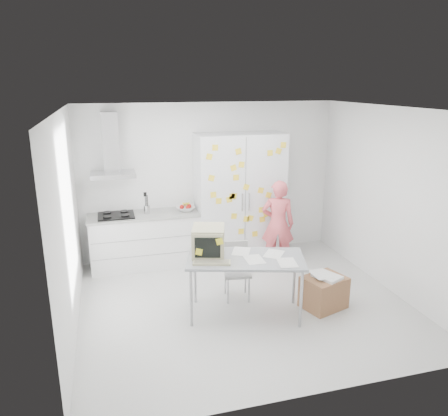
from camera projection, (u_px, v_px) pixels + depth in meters
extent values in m
cube|color=silver|center=(243.00, 303.00, 6.22)|extent=(4.50, 4.00, 0.02)
cube|color=white|center=(210.00, 181.00, 7.69)|extent=(4.50, 0.02, 2.70)
cube|color=white|center=(68.00, 226.00, 5.27)|extent=(0.02, 4.00, 2.70)
cube|color=white|center=(390.00, 200.00, 6.41)|extent=(0.02, 4.00, 2.70)
cube|color=white|center=(246.00, 109.00, 5.46)|extent=(4.50, 4.00, 0.02)
cube|color=white|center=(145.00, 241.00, 7.36)|extent=(1.80, 0.60, 0.88)
cube|color=gray|center=(147.00, 239.00, 7.04)|extent=(1.76, 0.01, 0.01)
cube|color=gray|center=(148.00, 255.00, 7.12)|extent=(1.76, 0.01, 0.01)
cube|color=#9E9E99|center=(144.00, 215.00, 7.24)|extent=(1.84, 0.63, 0.04)
cube|color=black|center=(116.00, 216.00, 7.11)|extent=(0.58, 0.50, 0.03)
cylinder|color=black|center=(107.00, 217.00, 6.96)|extent=(0.14, 0.14, 0.02)
cylinder|color=black|center=(125.00, 215.00, 7.03)|extent=(0.14, 0.14, 0.02)
cylinder|color=black|center=(107.00, 213.00, 7.18)|extent=(0.14, 0.14, 0.02)
cylinder|color=black|center=(124.00, 211.00, 7.25)|extent=(0.14, 0.14, 0.02)
cylinder|color=silver|center=(147.00, 210.00, 7.22)|extent=(0.10, 0.10, 0.14)
cylinder|color=black|center=(146.00, 204.00, 7.20)|extent=(0.01, 0.01, 0.30)
cylinder|color=black|center=(148.00, 204.00, 7.19)|extent=(0.01, 0.01, 0.30)
cylinder|color=black|center=(147.00, 203.00, 7.22)|extent=(0.01, 0.01, 0.30)
cube|color=black|center=(145.00, 194.00, 7.16)|extent=(0.05, 0.01, 0.07)
imported|color=white|center=(186.00, 209.00, 7.40)|extent=(0.31, 0.31, 0.08)
sphere|color=#B2140F|center=(182.00, 207.00, 7.39)|extent=(0.08, 0.08, 0.08)
sphere|color=#B2140F|center=(188.00, 208.00, 7.35)|extent=(0.08, 0.08, 0.08)
sphere|color=#B2140F|center=(189.00, 206.00, 7.44)|extent=(0.08, 0.08, 0.08)
cylinder|color=yellow|center=(184.00, 204.00, 7.39)|extent=(0.09, 0.17, 0.10)
cylinder|color=yellow|center=(186.00, 204.00, 7.40)|extent=(0.04, 0.17, 0.10)
cylinder|color=yellow|center=(187.00, 204.00, 7.40)|extent=(0.08, 0.17, 0.10)
cube|color=silver|center=(113.00, 174.00, 6.97)|extent=(0.70, 0.48, 0.07)
cube|color=silver|center=(111.00, 142.00, 6.94)|extent=(0.26, 0.24, 0.95)
cube|color=silver|center=(240.00, 197.00, 7.58)|extent=(1.50, 0.65, 2.20)
cube|color=slate|center=(245.00, 202.00, 7.27)|extent=(0.01, 0.01, 2.16)
cube|color=silver|center=(242.00, 202.00, 7.25)|extent=(0.02, 0.02, 0.30)
cube|color=silver|center=(249.00, 202.00, 7.28)|extent=(0.02, 0.02, 0.30)
cube|color=yellow|center=(270.00, 153.00, 7.15)|extent=(0.10, 0.00, 0.10)
cube|color=yellow|center=(279.00, 151.00, 7.18)|extent=(0.12, 0.00, 0.12)
cube|color=yellow|center=(283.00, 202.00, 7.45)|extent=(0.12, 0.00, 0.12)
cube|color=yellow|center=(232.00, 196.00, 7.18)|extent=(0.10, 0.00, 0.10)
cube|color=yellow|center=(246.00, 187.00, 7.20)|extent=(0.12, 0.00, 0.12)
cube|color=yellow|center=(266.00, 214.00, 7.43)|extent=(0.12, 0.00, 0.12)
cube|color=yellow|center=(234.00, 216.00, 7.28)|extent=(0.10, 0.00, 0.10)
cube|color=yellow|center=(238.00, 151.00, 7.00)|extent=(0.12, 0.00, 0.12)
cube|color=yellow|center=(250.00, 218.00, 7.37)|extent=(0.12, 0.00, 0.12)
cube|color=yellow|center=(269.00, 195.00, 7.35)|extent=(0.12, 0.00, 0.12)
cube|color=yellow|center=(261.00, 210.00, 7.39)|extent=(0.10, 0.00, 0.10)
cube|color=yellow|center=(233.00, 168.00, 7.05)|extent=(0.12, 0.00, 0.12)
cube|color=yellow|center=(219.00, 201.00, 7.14)|extent=(0.10, 0.00, 0.10)
cube|color=yellow|center=(213.00, 195.00, 7.09)|extent=(0.10, 0.00, 0.10)
cube|color=yellow|center=(209.00, 157.00, 6.89)|extent=(0.11, 0.00, 0.11)
cube|color=yellow|center=(241.00, 231.00, 7.39)|extent=(0.10, 0.00, 0.10)
cube|color=yellow|center=(234.00, 196.00, 7.19)|extent=(0.11, 0.00, 0.11)
cube|color=yellow|center=(274.00, 228.00, 7.55)|extent=(0.11, 0.00, 0.11)
cube|color=yellow|center=(283.00, 145.00, 7.17)|extent=(0.10, 0.00, 0.10)
cube|color=yellow|center=(236.00, 178.00, 7.11)|extent=(0.10, 0.00, 0.10)
cube|color=yellow|center=(229.00, 200.00, 7.18)|extent=(0.11, 0.00, 0.11)
cube|color=yellow|center=(255.00, 234.00, 7.48)|extent=(0.10, 0.00, 0.10)
cube|color=yellow|center=(215.00, 148.00, 6.88)|extent=(0.10, 0.00, 0.10)
cube|color=yellow|center=(211.00, 178.00, 7.00)|extent=(0.12, 0.00, 0.12)
cube|color=yellow|center=(262.00, 219.00, 7.44)|extent=(0.11, 0.00, 0.11)
cube|color=yellow|center=(241.00, 165.00, 7.07)|extent=(0.11, 0.00, 0.11)
cube|color=yellow|center=(261.00, 190.00, 7.29)|extent=(0.11, 0.00, 0.11)
cube|color=yellow|center=(246.00, 219.00, 7.36)|extent=(0.11, 0.00, 0.11)
imported|color=#DD565E|center=(278.00, 224.00, 7.27)|extent=(0.63, 0.52, 1.49)
cube|color=gray|center=(246.00, 259.00, 5.69)|extent=(1.67, 1.16, 0.03)
cylinder|color=#A1A0A5|center=(191.00, 298.00, 5.52)|extent=(0.05, 0.05, 0.78)
cylinder|color=#A1A0A5|center=(301.00, 299.00, 5.49)|extent=(0.05, 0.05, 0.78)
cylinder|color=#A1A0A5|center=(195.00, 277.00, 6.12)|extent=(0.05, 0.05, 0.78)
cylinder|color=#A1A0A5|center=(294.00, 278.00, 6.10)|extent=(0.05, 0.05, 0.78)
cube|color=tan|center=(208.00, 241.00, 5.72)|extent=(0.52, 0.53, 0.39)
cube|color=tan|center=(208.00, 247.00, 5.51)|extent=(0.38, 0.13, 0.35)
cube|color=black|center=(208.00, 248.00, 5.50)|extent=(0.31, 0.10, 0.27)
cube|color=yellow|center=(199.00, 252.00, 5.51)|extent=(0.10, 0.03, 0.10)
cube|color=yellow|center=(220.00, 242.00, 5.46)|extent=(0.10, 0.03, 0.10)
cube|color=tan|center=(212.00, 263.00, 5.50)|extent=(0.50, 0.29, 0.03)
cube|color=gray|center=(212.00, 261.00, 5.50)|extent=(0.45, 0.24, 0.01)
cube|color=silver|center=(254.00, 259.00, 5.63)|extent=(0.24, 0.33, 0.00)
cube|color=silver|center=(274.00, 254.00, 5.81)|extent=(0.37, 0.39, 0.00)
cube|color=silver|center=(287.00, 263.00, 5.52)|extent=(0.28, 0.36, 0.00)
cube|color=silver|center=(241.00, 251.00, 5.90)|extent=(0.34, 0.39, 0.00)
cube|color=#A6A6A4|center=(237.00, 273.00, 6.24)|extent=(0.42, 0.42, 0.04)
cube|color=#A6A6A4|center=(235.00, 254.00, 6.34)|extent=(0.35, 0.08, 0.41)
cylinder|color=#A3A2A6|center=(228.00, 291.00, 6.14)|extent=(0.03, 0.03, 0.38)
cylinder|color=#A3A2A6|center=(249.00, 290.00, 6.17)|extent=(0.03, 0.03, 0.38)
cylinder|color=#A3A2A6|center=(225.00, 282.00, 6.42)|extent=(0.03, 0.03, 0.38)
cylinder|color=#A3A2A6|center=(245.00, 281.00, 6.46)|extent=(0.03, 0.03, 0.38)
cube|color=#90623E|center=(324.00, 292.00, 6.04)|extent=(0.67, 0.60, 0.45)
cube|color=silver|center=(327.00, 276.00, 5.97)|extent=(0.39, 0.44, 0.04)
cube|color=silver|center=(321.00, 274.00, 5.98)|extent=(0.24, 0.34, 0.00)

